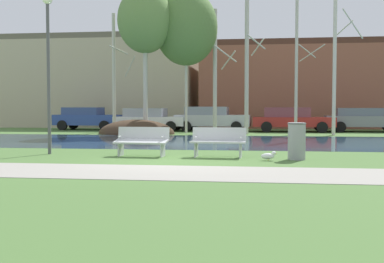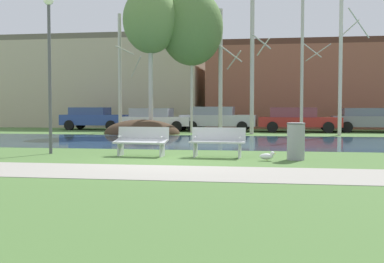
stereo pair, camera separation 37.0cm
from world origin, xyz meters
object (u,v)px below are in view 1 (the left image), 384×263
(bench_left, at_px, (142,140))
(parked_suv_fifth_grey, at_px, (363,119))
(streetlamp, at_px, (48,46))
(parked_sedan_second_white, at_px, (149,119))
(seagull, at_px, (269,156))
(parked_wagon_fourth_red, at_px, (291,119))
(trash_bin, at_px, (297,140))
(parked_hatch_third_silver, at_px, (211,118))
(bench_right, at_px, (218,141))
(parked_van_nearest_blue, at_px, (87,118))

(bench_left, bearing_deg, parked_suv_fifth_grey, 58.10)
(streetlamp, relative_size, parked_sedan_second_white, 1.10)
(seagull, height_order, parked_suv_fifth_grey, parked_suv_fifth_grey)
(parked_suv_fifth_grey, bearing_deg, seagull, -110.25)
(bench_left, distance_m, parked_wagon_fourth_red, 16.18)
(trash_bin, height_order, parked_wagon_fourth_red, parked_wagon_fourth_red)
(trash_bin, distance_m, parked_suv_fifth_grey, 16.96)
(bench_left, height_order, parked_wagon_fourth_red, parked_wagon_fourth_red)
(trash_bin, distance_m, parked_hatch_third_silver, 16.24)
(seagull, bearing_deg, bench_right, 153.34)
(seagull, bearing_deg, streetlamp, 171.47)
(seagull, bearing_deg, parked_wagon_fourth_red, 83.46)
(parked_van_nearest_blue, bearing_deg, streetlamp, -74.27)
(parked_wagon_fourth_red, height_order, parked_suv_fifth_grey, parked_wagon_fourth_red)
(parked_van_nearest_blue, bearing_deg, parked_sedan_second_white, -8.48)
(bench_right, height_order, parked_van_nearest_blue, parked_van_nearest_blue)
(parked_wagon_fourth_red, bearing_deg, bench_right, -102.10)
(bench_right, xyz_separation_m, parked_suv_fifth_grey, (7.51, 15.74, 0.29))
(parked_van_nearest_blue, height_order, parked_hatch_third_silver, parked_hatch_third_silver)
(streetlamp, xyz_separation_m, parked_van_nearest_blue, (-4.41, 15.66, -2.57))
(streetlamp, xyz_separation_m, parked_sedan_second_white, (-0.13, 15.03, -2.60))
(bench_right, xyz_separation_m, parked_hatch_third_silver, (-1.58, 15.42, 0.32))
(seagull, height_order, streetlamp, streetlamp)
(parked_van_nearest_blue, xyz_separation_m, parked_sedan_second_white, (4.28, -0.64, -0.03))
(parked_van_nearest_blue, relative_size, parked_sedan_second_white, 0.96)
(parked_sedan_second_white, height_order, parked_wagon_fourth_red, parked_wagon_fourth_red)
(bench_left, xyz_separation_m, parked_hatch_third_silver, (0.71, 15.42, 0.32))
(streetlamp, bearing_deg, parked_wagon_fourth_red, 60.05)
(streetlamp, bearing_deg, bench_left, -5.53)
(parked_hatch_third_silver, relative_size, parked_wagon_fourth_red, 0.96)
(seagull, bearing_deg, parked_hatch_third_silver, 100.58)
(trash_bin, distance_m, streetlamp, 8.08)
(bench_left, height_order, seagull, bench_left)
(bench_right, height_order, seagull, bench_right)
(trash_bin, relative_size, parked_wagon_fourth_red, 0.21)
(seagull, distance_m, parked_van_nearest_blue, 20.08)
(parked_wagon_fourth_red, bearing_deg, parked_suv_fifth_grey, 7.39)
(bench_left, relative_size, parked_wagon_fourth_red, 0.34)
(bench_left, relative_size, parked_hatch_third_silver, 0.35)
(bench_left, relative_size, streetlamp, 0.33)
(parked_wagon_fourth_red, bearing_deg, parked_van_nearest_blue, 176.63)
(trash_bin, bearing_deg, bench_left, 175.38)
(bench_left, distance_m, trash_bin, 4.53)
(parked_hatch_third_silver, bearing_deg, bench_right, -84.15)
(seagull, relative_size, parked_sedan_second_white, 0.10)
(parked_van_nearest_blue, relative_size, parked_wagon_fourth_red, 0.89)
(streetlamp, bearing_deg, parked_hatch_third_silver, 76.09)
(parked_van_nearest_blue, distance_m, parked_suv_fifth_grey, 17.25)
(bench_right, relative_size, parked_van_nearest_blue, 0.38)
(streetlamp, bearing_deg, bench_right, -3.15)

